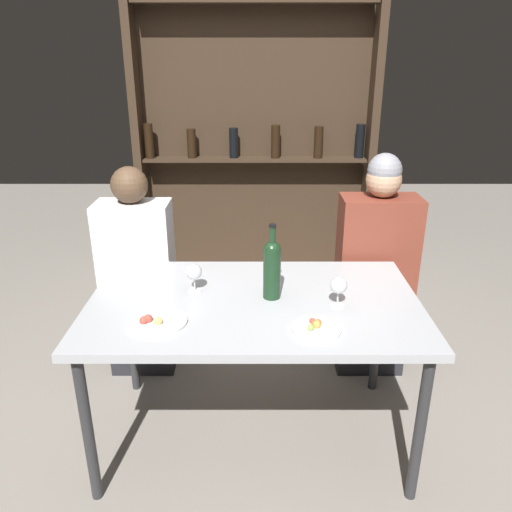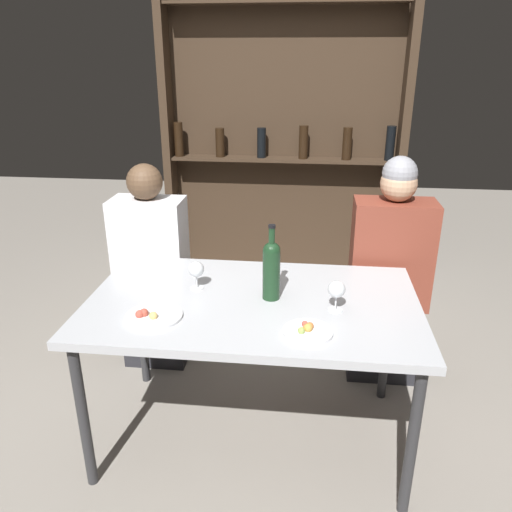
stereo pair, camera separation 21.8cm
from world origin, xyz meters
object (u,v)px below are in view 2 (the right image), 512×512
wine_glass_0 (196,270)px  food_plate_0 (308,331)px  wine_glass_1 (337,290)px  seated_person_left (152,275)px  food_plate_1 (153,316)px  seated_person_right (388,279)px  wine_bottle (271,267)px

wine_glass_0 → food_plate_0: size_ratio=0.67×
wine_glass_1 → seated_person_left: seated_person_left is taller
food_plate_0 → wine_glass_0: bearing=146.1°
food_plate_0 → food_plate_1: bearing=175.4°
food_plate_1 → seated_person_left: 0.84m
wine_glass_0 → food_plate_0: (0.50, -0.33, -0.08)m
food_plate_0 → seated_person_right: bearing=63.2°
wine_bottle → wine_glass_0: size_ratio=2.59×
wine_bottle → seated_person_left: bearing=142.2°
wine_bottle → seated_person_left: seated_person_left is taller
wine_glass_1 → food_plate_0: bearing=-119.7°
wine_glass_0 → wine_glass_1: (0.61, -0.14, 0.00)m
wine_glass_1 → seated_person_right: 0.74m
wine_bottle → food_plate_1: wine_bottle is taller
wine_glass_0 → food_plate_1: size_ratio=0.56×
food_plate_1 → seated_person_left: (-0.26, 0.78, -0.18)m
wine_glass_1 → food_plate_1: wine_glass_1 is taller
wine_glass_1 → seated_person_left: 1.20m
wine_bottle → wine_glass_1: bearing=-17.1°
wine_glass_1 → wine_bottle: bearing=162.9°
wine_bottle → wine_glass_1: (0.27, -0.08, -0.05)m
food_plate_0 → wine_glass_1: bearing=60.3°
wine_glass_1 → seated_person_right: (0.31, 0.63, -0.23)m
food_plate_0 → seated_person_left: 1.21m
wine_glass_0 → seated_person_right: seated_person_right is taller
food_plate_0 → food_plate_1: 0.61m
wine_bottle → seated_person_right: size_ratio=0.27×
wine_bottle → seated_person_right: bearing=43.6°
food_plate_1 → wine_glass_1: bearing=11.2°
seated_person_left → seated_person_right: (1.29, -0.00, 0.04)m
wine_glass_0 → food_plate_1: 0.32m
seated_person_left → wine_glass_1: bearing=-32.9°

